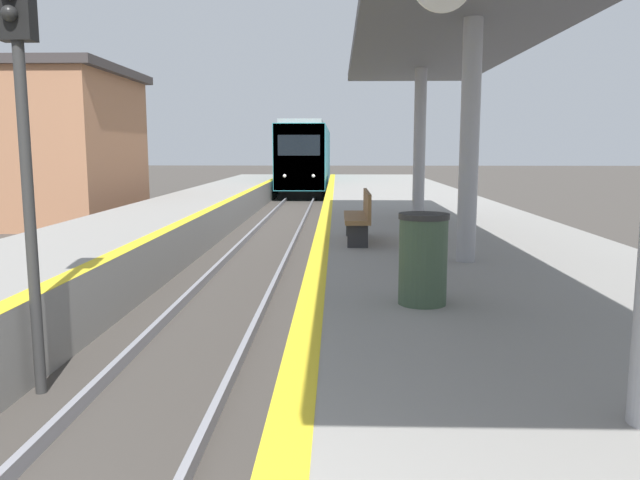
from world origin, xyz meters
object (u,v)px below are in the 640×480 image
object	(u,v)px
trash_bin	(423,259)
signal_near	(21,93)
train	(308,157)
bench	(360,215)

from	to	relation	value
trash_bin	signal_near	bearing A→B (deg)	-177.79
train	trash_bin	xyz separation A→B (m)	(2.87, -35.04, -0.64)
signal_near	bench	distance (m)	6.30
signal_near	trash_bin	bearing A→B (deg)	2.21
train	trash_bin	bearing A→B (deg)	-85.32
train	trash_bin	distance (m)	35.16
train	signal_near	distance (m)	35.24
signal_near	bench	size ratio (longest dim) A/B	2.58
trash_bin	bench	xyz separation A→B (m)	(-0.51, 4.62, -0.01)
trash_bin	bench	distance (m)	4.65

